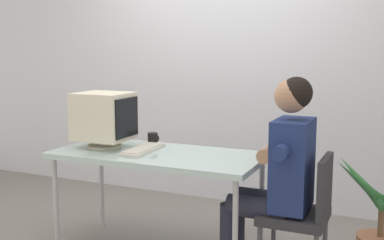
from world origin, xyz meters
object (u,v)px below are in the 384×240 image
Objects in this scene: office_chair at (304,210)px; potted_plant at (381,227)px; person_seated at (277,169)px; desk at (158,159)px; keyboard at (143,150)px; crt_monitor at (104,117)px; desk_mug at (153,139)px.

office_chair reaches higher than potted_plant.
person_seated is at bearing -180.00° from office_chair.
keyboard is (-0.11, -0.02, 0.07)m from desk.
office_chair is 1.01× the size of potted_plant.
crt_monitor reaches higher than office_chair.
crt_monitor reaches higher than desk.
desk is 0.52m from crt_monitor.
person_seated is (0.98, 0.01, -0.05)m from keyboard.
keyboard is 0.98m from person_seated.
desk_mug is at bearing 169.22° from office_chair.
keyboard is at bearing -78.95° from desk_mug.
keyboard is at bearing -168.66° from potted_plant.
desk is 1.07m from office_chair.
person_seated reaches higher than desk.
keyboard is 0.55× the size of potted_plant.
desk_mug is at bearing 37.30° from crt_monitor.
desk is 1.83× the size of potted_plant.
crt_monitor is (-0.44, 0.00, 0.28)m from desk.
crt_monitor is 4.28× the size of desk_mug.
keyboard is 0.54× the size of office_chair.
desk is 15.58× the size of desk_mug.
office_chair is (1.04, -0.01, -0.22)m from desk.
potted_plant is at bearing 34.93° from office_chair.
keyboard reaches higher than desk.
desk_mug is at bearing 101.05° from keyboard.
office_chair is at bearing -10.78° from desk_mug.
crt_monitor is 1.34m from person_seated.
potted_plant reaches higher than keyboard.
potted_plant is 8.50× the size of desk_mug.
person_seated reaches higher than potted_plant.
potted_plant is at bearing 11.34° from keyboard.
office_chair is at bearing 0.00° from person_seated.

